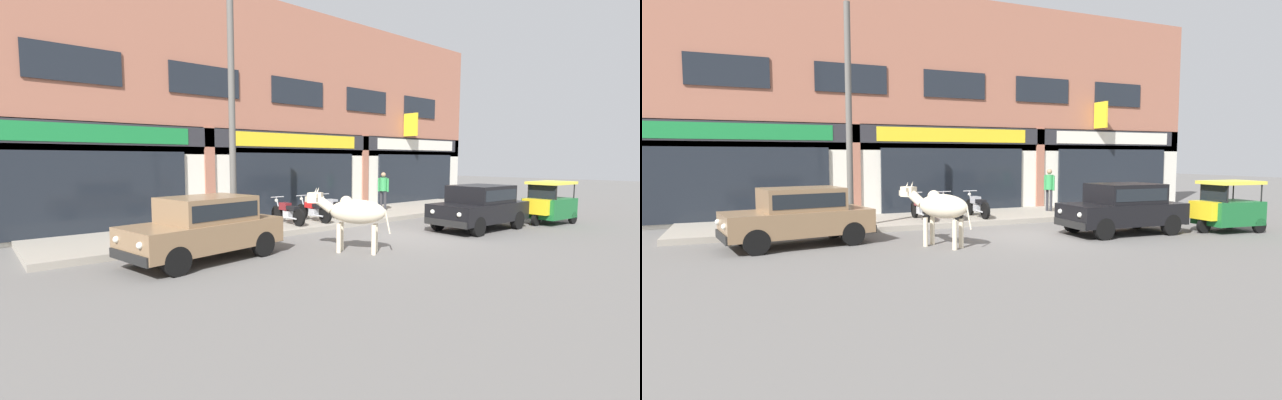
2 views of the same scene
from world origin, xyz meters
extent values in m
plane|color=#605E5B|center=(0.00, 0.00, 0.00)|extent=(90.00, 90.00, 0.00)
cube|color=gray|center=(0.00, 3.92, 0.08)|extent=(19.00, 3.44, 0.17)
cube|color=#9E604C|center=(0.00, 5.91, 5.36)|extent=(23.00, 0.55, 5.78)
cube|color=silver|center=(0.00, 5.91, 1.70)|extent=(23.00, 0.55, 3.40)
cube|color=#28282D|center=(0.00, 5.60, 3.05)|extent=(22.08, 0.08, 0.64)
cube|color=black|center=(-7.67, 5.59, 1.35)|extent=(5.83, 0.10, 2.40)
cube|color=#197A38|center=(-7.67, 5.57, 3.05)|extent=(6.13, 0.05, 0.52)
cube|color=#9E604C|center=(-3.83, 5.62, 1.70)|extent=(0.36, 0.12, 3.40)
cube|color=black|center=(0.00, 5.59, 1.35)|extent=(5.83, 0.10, 2.40)
cube|color=yellow|center=(0.00, 5.57, 3.05)|extent=(6.13, 0.05, 0.52)
cube|color=#9E604C|center=(3.83, 5.62, 1.70)|extent=(0.36, 0.12, 3.40)
cube|color=black|center=(7.67, 5.59, 1.35)|extent=(5.83, 0.10, 2.40)
cube|color=silver|center=(7.67, 5.57, 3.05)|extent=(6.13, 0.05, 0.52)
cube|color=black|center=(-7.82, 5.61, 4.95)|extent=(2.50, 0.06, 1.00)
cube|color=black|center=(-3.91, 5.61, 4.95)|extent=(2.50, 0.06, 1.00)
cube|color=black|center=(0.00, 5.61, 4.95)|extent=(2.50, 0.06, 1.00)
cube|color=black|center=(3.91, 5.61, 4.95)|extent=(2.50, 0.06, 1.00)
cube|color=black|center=(7.82, 5.61, 4.95)|extent=(2.50, 0.06, 1.00)
cube|color=yellow|center=(6.57, 5.19, 4.00)|extent=(0.08, 0.80, 1.10)
ellipsoid|color=beige|center=(-2.99, -0.73, 1.02)|extent=(1.22, 1.45, 0.60)
sphere|color=beige|center=(-3.15, -0.49, 1.25)|extent=(0.32, 0.32, 0.32)
cylinder|color=beige|center=(-3.35, -0.45, 0.36)|extent=(0.12, 0.12, 0.72)
cylinder|color=beige|center=(-3.12, -0.29, 0.36)|extent=(0.12, 0.12, 0.72)
cylinder|color=beige|center=(-2.87, -1.17, 0.36)|extent=(0.12, 0.12, 0.72)
cylinder|color=beige|center=(-2.63, -1.00, 0.36)|extent=(0.12, 0.12, 0.72)
cylinder|color=beige|center=(-3.45, -0.05, 1.17)|extent=(0.46, 0.52, 0.43)
cube|color=beige|center=(-3.60, 0.17, 1.34)|extent=(0.38, 0.42, 0.26)
cube|color=tan|center=(-3.70, 0.32, 1.30)|extent=(0.21, 0.21, 0.14)
cone|color=beige|center=(-3.66, 0.08, 1.52)|extent=(0.11, 0.13, 0.19)
cone|color=beige|center=(-3.49, 0.19, 1.52)|extent=(0.11, 0.13, 0.19)
cube|color=beige|center=(-3.69, 0.01, 1.40)|extent=(0.14, 0.11, 0.10)
cube|color=beige|center=(-3.42, 0.19, 1.40)|extent=(0.14, 0.11, 0.10)
cylinder|color=beige|center=(-2.58, -1.34, 0.80)|extent=(0.12, 0.16, 0.60)
cylinder|color=black|center=(-7.26, 0.02, 0.30)|extent=(0.62, 0.28, 0.60)
cylinder|color=black|center=(-7.51, 1.44, 0.30)|extent=(0.62, 0.28, 0.60)
cylinder|color=black|center=(-4.99, 0.43, 0.30)|extent=(0.62, 0.28, 0.60)
cylinder|color=black|center=(-5.25, 1.84, 0.30)|extent=(0.62, 0.28, 0.60)
cube|color=#846647|center=(-6.25, 0.93, 0.60)|extent=(3.73, 2.19, 0.60)
cube|color=#846647|center=(-6.15, 0.95, 1.18)|extent=(2.12, 1.75, 0.56)
cube|color=black|center=(-6.15, 0.95, 1.18)|extent=(1.98, 1.75, 0.35)
cube|color=black|center=(-7.95, 0.63, 0.38)|extent=(0.39, 1.52, 0.20)
cube|color=black|center=(-4.55, 1.24, 0.38)|extent=(0.39, 1.52, 0.20)
sphere|color=silver|center=(-7.90, 0.15, 0.68)|extent=(0.14, 0.14, 0.14)
sphere|color=silver|center=(-8.07, 1.10, 0.68)|extent=(0.14, 0.14, 0.14)
cube|color=red|center=(-4.44, 0.75, 0.70)|extent=(0.06, 0.16, 0.14)
cube|color=red|center=(-4.61, 1.73, 0.70)|extent=(0.06, 0.16, 0.14)
cylinder|color=black|center=(1.34, -1.48, 0.30)|extent=(0.61, 0.21, 0.60)
cylinder|color=black|center=(1.41, -0.04, 0.30)|extent=(0.61, 0.21, 0.60)
cylinder|color=black|center=(3.64, -1.58, 0.30)|extent=(0.61, 0.21, 0.60)
cylinder|color=black|center=(3.70, -0.14, 0.30)|extent=(0.61, 0.21, 0.60)
cube|color=black|center=(2.52, -0.81, 0.60)|extent=(3.57, 1.75, 0.60)
cube|color=black|center=(2.62, -0.82, 1.18)|extent=(1.96, 1.52, 0.56)
cube|color=black|center=(2.62, -0.82, 1.18)|extent=(1.81, 1.53, 0.35)
cube|color=black|center=(0.79, -0.74, 0.38)|extent=(0.19, 1.52, 0.20)
cube|color=black|center=(4.25, -0.89, 0.38)|extent=(0.19, 1.52, 0.20)
sphere|color=silver|center=(0.74, -1.21, 0.68)|extent=(0.14, 0.14, 0.14)
sphere|color=silver|center=(0.79, -0.25, 0.68)|extent=(0.14, 0.14, 0.14)
cube|color=red|center=(4.25, -1.38, 0.70)|extent=(0.04, 0.16, 0.14)
cube|color=red|center=(4.30, -0.39, 0.70)|extent=(0.04, 0.16, 0.14)
cylinder|color=black|center=(4.85, -1.66, 0.22)|extent=(0.45, 0.15, 0.44)
cylinder|color=black|center=(6.35, -2.31, 0.22)|extent=(0.45, 0.15, 0.44)
cylinder|color=black|center=(6.44, -1.27, 0.22)|extent=(0.45, 0.15, 0.44)
cube|color=#19602D|center=(5.75, -1.74, 0.57)|extent=(1.80, 1.29, 0.70)
cube|color=yellow|center=(4.85, -1.66, 0.67)|extent=(0.43, 0.90, 0.52)
cylinder|color=black|center=(5.14, -2.18, 1.19)|extent=(0.04, 0.04, 0.55)
cylinder|color=black|center=(5.21, -1.20, 1.19)|extent=(0.04, 0.04, 0.55)
cylinder|color=black|center=(6.41, -2.28, 1.19)|extent=(0.04, 0.04, 0.55)
cylinder|color=black|center=(6.49, -1.30, 1.19)|extent=(0.04, 0.04, 0.55)
cube|color=#DBCC42|center=(5.80, -1.74, 1.47)|extent=(1.70, 1.23, 0.10)
cube|color=black|center=(5.18, -1.69, 1.19)|extent=(0.10, 0.93, 0.50)
cylinder|color=black|center=(-2.19, 3.95, 0.45)|extent=(0.11, 0.56, 0.56)
cylinder|color=black|center=(-2.20, 2.70, 0.45)|extent=(0.11, 0.56, 0.56)
cube|color=#B2B5BA|center=(-2.20, 3.30, 0.49)|extent=(0.20, 0.32, 0.24)
cube|color=maroon|center=(-2.20, 3.46, 0.75)|extent=(0.24, 0.40, 0.24)
cube|color=black|center=(-2.20, 3.06, 0.73)|extent=(0.23, 0.52, 0.12)
cylinder|color=#B2B5BA|center=(-2.19, 3.89, 0.75)|extent=(0.04, 0.27, 0.59)
cylinder|color=#B2B5BA|center=(-2.19, 3.93, 1.03)|extent=(0.52, 0.04, 0.03)
sphere|color=silver|center=(-2.19, 3.99, 0.91)|extent=(0.12, 0.12, 0.12)
cylinder|color=#B2B5BA|center=(-2.31, 2.94, 0.41)|extent=(0.06, 0.48, 0.06)
cylinder|color=black|center=(-1.16, 3.89, 0.45)|extent=(0.11, 0.56, 0.56)
cylinder|color=black|center=(-1.14, 2.64, 0.45)|extent=(0.11, 0.56, 0.56)
cube|color=#B2B5BA|center=(-1.15, 3.24, 0.49)|extent=(0.20, 0.32, 0.24)
cube|color=red|center=(-1.15, 3.40, 0.75)|extent=(0.25, 0.40, 0.24)
cube|color=black|center=(-1.14, 3.00, 0.73)|extent=(0.23, 0.52, 0.12)
cylinder|color=#B2B5BA|center=(-1.15, 3.83, 0.75)|extent=(0.04, 0.27, 0.59)
cylinder|color=#B2B5BA|center=(-1.16, 3.87, 1.03)|extent=(0.52, 0.04, 0.03)
sphere|color=silver|center=(-1.16, 3.93, 0.91)|extent=(0.12, 0.12, 0.12)
cylinder|color=#B2B5BA|center=(-1.25, 2.88, 0.41)|extent=(0.07, 0.48, 0.06)
cylinder|color=black|center=(-0.16, 3.89, 0.45)|extent=(0.11, 0.56, 0.56)
cylinder|color=black|center=(-0.17, 2.64, 0.45)|extent=(0.11, 0.56, 0.56)
cube|color=#B2B5BA|center=(-0.17, 3.24, 0.49)|extent=(0.20, 0.32, 0.24)
cube|color=#A8AAB2|center=(-0.16, 3.40, 0.75)|extent=(0.24, 0.40, 0.24)
cube|color=black|center=(-0.17, 3.00, 0.73)|extent=(0.22, 0.52, 0.12)
cylinder|color=#B2B5BA|center=(-0.16, 3.83, 0.75)|extent=(0.04, 0.27, 0.59)
cylinder|color=#B2B5BA|center=(-0.16, 3.87, 1.03)|extent=(0.52, 0.04, 0.03)
sphere|color=silver|center=(-0.16, 3.93, 0.91)|extent=(0.12, 0.12, 0.12)
cylinder|color=#B2B5BA|center=(-0.28, 2.89, 0.41)|extent=(0.06, 0.48, 0.06)
cylinder|color=#2D2D33|center=(3.18, 3.80, 0.58)|extent=(0.11, 0.11, 0.82)
cylinder|color=#2D2D33|center=(3.13, 3.97, 0.58)|extent=(0.11, 0.11, 0.82)
cylinder|color=#33934C|center=(3.16, 3.89, 1.27)|extent=(0.32, 0.32, 0.56)
cylinder|color=#33934C|center=(3.22, 3.69, 1.24)|extent=(0.08, 0.08, 0.56)
cylinder|color=#33934C|center=(3.10, 4.09, 1.24)|extent=(0.08, 0.08, 0.56)
sphere|color=tan|center=(3.16, 3.89, 1.67)|extent=(0.20, 0.20, 0.20)
cylinder|color=#595651|center=(-4.63, 2.50, 3.39)|extent=(0.18, 0.18, 6.43)
camera|label=1|loc=(-10.40, -8.12, 2.29)|focal=24.00mm
camera|label=2|loc=(-7.47, -12.08, 2.24)|focal=28.00mm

